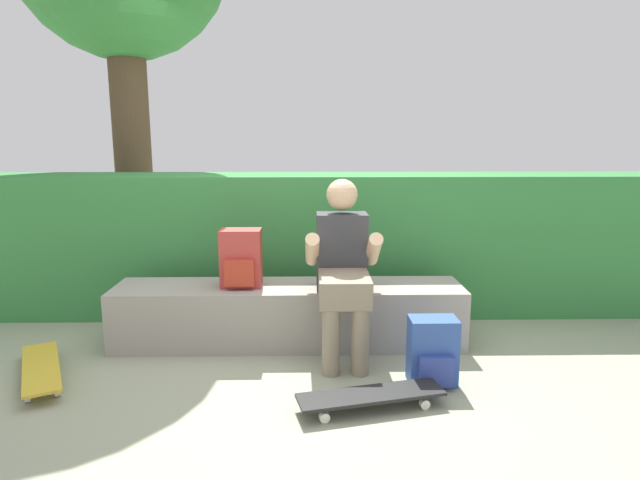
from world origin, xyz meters
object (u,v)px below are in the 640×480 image
(bench_main, at_px, (289,314))
(backpack_on_bench, at_px, (241,259))
(person_skater, at_px, (343,264))
(skateboard_near_person, at_px, (371,396))
(skateboard_beside_bench, at_px, (41,368))
(backpack_on_ground, at_px, (433,352))

(bench_main, xyz_separation_m, backpack_on_bench, (-0.33, -0.01, 0.40))
(person_skater, relative_size, backpack_on_bench, 2.93)
(bench_main, xyz_separation_m, skateboard_near_person, (0.48, -0.97, -0.14))
(skateboard_beside_bench, bearing_deg, skateboard_near_person, -11.33)
(bench_main, bearing_deg, backpack_on_bench, -178.35)
(backpack_on_bench, bearing_deg, skateboard_near_person, -50.02)
(backpack_on_ground, bearing_deg, bench_main, 142.76)
(skateboard_beside_bench, bearing_deg, backpack_on_bench, 26.29)
(backpack_on_ground, bearing_deg, person_skater, 138.57)
(skateboard_near_person, bearing_deg, bench_main, 116.22)
(skateboard_near_person, height_order, backpack_on_bench, backpack_on_bench)
(skateboard_near_person, bearing_deg, person_skater, 98.36)
(person_skater, xyz_separation_m, skateboard_beside_bench, (-1.84, -0.36, -0.55))
(skateboard_near_person, relative_size, skateboard_beside_bench, 1.03)
(person_skater, xyz_separation_m, backpack_on_bench, (-0.69, 0.21, -0.01))
(bench_main, bearing_deg, person_skater, -30.54)
(person_skater, bearing_deg, skateboard_beside_bench, -168.92)
(skateboard_beside_bench, distance_m, backpack_on_bench, 1.39)
(skateboard_near_person, xyz_separation_m, backpack_on_bench, (-0.80, 0.96, 0.54))
(bench_main, relative_size, backpack_on_ground, 6.09)
(person_skater, height_order, backpack_on_ground, person_skater)
(skateboard_near_person, xyz_separation_m, skateboard_beside_bench, (-1.95, 0.39, 0.00))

